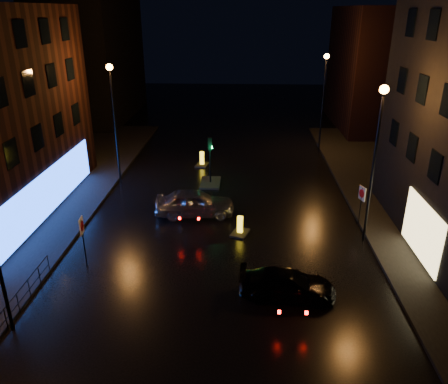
{
  "coord_description": "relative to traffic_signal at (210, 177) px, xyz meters",
  "views": [
    {
      "loc": [
        1.15,
        -15.36,
        11.66
      ],
      "look_at": [
        0.17,
        5.77,
        2.8
      ],
      "focal_mm": 35.0,
      "sensor_mm": 36.0,
      "label": 1
    }
  ],
  "objects": [
    {
      "name": "ground",
      "position": [
        1.2,
        -14.0,
        -0.5
      ],
      "size": [
        120.0,
        120.0,
        0.0
      ],
      "primitive_type": "plane",
      "color": "black",
      "rests_on": "ground"
    },
    {
      "name": "building_far_left",
      "position": [
        -14.8,
        21.0,
        6.5
      ],
      "size": [
        8.0,
        16.0,
        14.0
      ],
      "primitive_type": "cube",
      "color": "black",
      "rests_on": "ground"
    },
    {
      "name": "building_far_right",
      "position": [
        16.2,
        18.0,
        5.5
      ],
      "size": [
        8.0,
        14.0,
        12.0
      ],
      "primitive_type": "cube",
      "color": "black",
      "rests_on": "ground"
    },
    {
      "name": "street_lamp_lfar",
      "position": [
        -6.6,
        -0.0,
        5.06
      ],
      "size": [
        0.44,
        0.44,
        8.37
      ],
      "color": "black",
      "rests_on": "ground"
    },
    {
      "name": "street_lamp_rnear",
      "position": [
        9.0,
        -8.0,
        5.06
      ],
      "size": [
        0.44,
        0.44,
        8.37
      ],
      "color": "black",
      "rests_on": "ground"
    },
    {
      "name": "street_lamp_rfar",
      "position": [
        9.0,
        8.0,
        5.06
      ],
      "size": [
        0.44,
        0.44,
        8.37
      ],
      "color": "black",
      "rests_on": "ground"
    },
    {
      "name": "traffic_signal",
      "position": [
        0.0,
        0.0,
        0.0
      ],
      "size": [
        1.4,
        2.4,
        3.45
      ],
      "color": "black",
      "rests_on": "ground"
    },
    {
      "name": "guard_railing",
      "position": [
        -6.8,
        -15.0,
        0.24
      ],
      "size": [
        0.05,
        6.04,
        1.0
      ],
      "color": "black",
      "rests_on": "ground"
    },
    {
      "name": "silver_hatchback",
      "position": [
        -0.55,
        -5.28,
        0.31
      ],
      "size": [
        4.9,
        2.28,
        1.63
      ],
      "primitive_type": "imported",
      "rotation": [
        0.0,
        0.0,
        1.65
      ],
      "color": "#A8A9AF",
      "rests_on": "ground"
    },
    {
      "name": "dark_sedan",
      "position": [
        4.37,
        -13.29,
        0.11
      ],
      "size": [
        4.28,
        1.93,
        1.22
      ],
      "primitive_type": "imported",
      "rotation": [
        0.0,
        0.0,
        1.52
      ],
      "color": "black",
      "rests_on": "ground"
    },
    {
      "name": "bollard_near",
      "position": [
        2.24,
        -7.6,
        -0.26
      ],
      "size": [
        1.19,
        1.44,
        1.09
      ],
      "rotation": [
        0.0,
        0.0,
        -0.33
      ],
      "color": "black",
      "rests_on": "ground"
    },
    {
      "name": "bollard_far",
      "position": [
        -0.97,
        3.94,
        -0.25
      ],
      "size": [
        1.12,
        1.47,
        1.16
      ],
      "rotation": [
        0.0,
        0.0,
        -0.19
      ],
      "color": "black",
      "rests_on": "ground"
    },
    {
      "name": "road_sign_left",
      "position": [
        -5.3,
        -11.16,
        1.42
      ],
      "size": [
        0.14,
        0.62,
        2.56
      ],
      "rotation": [
        0.0,
        0.0,
        0.12
      ],
      "color": "black",
      "rests_on": "ground"
    },
    {
      "name": "road_sign_right",
      "position": [
        9.1,
        -6.36,
        1.36
      ],
      "size": [
        0.24,
        0.59,
        2.49
      ],
      "rotation": [
        0.0,
        0.0,
        3.46
      ],
      "color": "black",
      "rests_on": "ground"
    }
  ]
}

